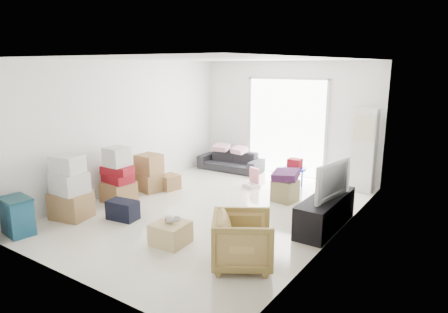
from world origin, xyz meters
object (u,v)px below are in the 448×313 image
Objects in this scene: tv_console at (325,212)px; kids_table at (295,167)px; wood_crate at (171,233)px; ottoman at (285,191)px; armchair at (243,238)px; sofa at (231,158)px; television at (326,193)px; storage_bins at (17,216)px; ac_tower at (364,150)px.

kids_table is (-1.34, 1.75, 0.19)m from tv_console.
tv_console is 3.23× the size of wood_crate.
kids_table reaches higher than ottoman.
armchair reaches higher than wood_crate.
ottoman is at bearing -34.87° from sofa.
ottoman is 0.86× the size of wood_crate.
kids_table is (-0.23, 0.94, 0.24)m from ottoman.
sofa is 2.08× the size of armchair.
television is at bearing -45.58° from armchair.
television is at bearing -36.31° from sofa.
wood_crate is at bearing -131.96° from tv_console.
ottoman is (-1.11, 0.81, -0.05)m from tv_console.
wood_crate is at bearing 26.07° from storage_bins.
kids_table is at bearing -18.19° from armchair.
ac_tower is at bearing 55.03° from ottoman.
armchair is 3.63m from storage_bins.
sofa is at bearing 2.91° from armchair.
television is at bearing 0.00° from tv_console.
television is (0.00, 0.00, 0.33)m from tv_console.
storage_bins reaches higher than ottoman.
kids_table is (2.56, 4.71, 0.15)m from storage_bins.
tv_console is at bearing 0.00° from television.
armchair is 3.71m from kids_table.
kids_table is at bearing 103.78° from ottoman.
ac_tower is at bearing 91.23° from tv_console.
sofa is 4.92m from armchair.
storage_bins is at bearing 135.68° from television.
tv_console reaches higher than ottoman.
television is 2.56m from wood_crate.
ottoman is at bearing 77.84° from wood_crate.
sofa reaches higher than tv_console.
sofa is at bearing 167.57° from kids_table.
sofa is at bearing 82.96° from storage_bins.
armchair is at bearing -76.10° from kids_table.
sofa is 5.17m from storage_bins.
ac_tower is 1.11× the size of tv_console.
armchair reaches higher than tv_console.
ac_tower is at bearing 9.73° from television.
ac_tower reaches higher than kids_table.
kids_table is (-1.29, -0.58, -0.42)m from ac_tower.
storage_bins is (-0.63, -5.13, -0.02)m from sofa.
television is 2.21m from kids_table.
storage_bins is at bearing -126.51° from ottoman.
kids_table is (-1.34, 1.75, -0.14)m from television.
tv_console is 2.63× the size of storage_bins.
television reaches higher than tv_console.
sofa is 2.73× the size of storage_bins.
sofa is 1.98m from kids_table.
ac_tower is at bearing 53.93° from storage_bins.
armchair is 1.61× the size of wood_crate.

